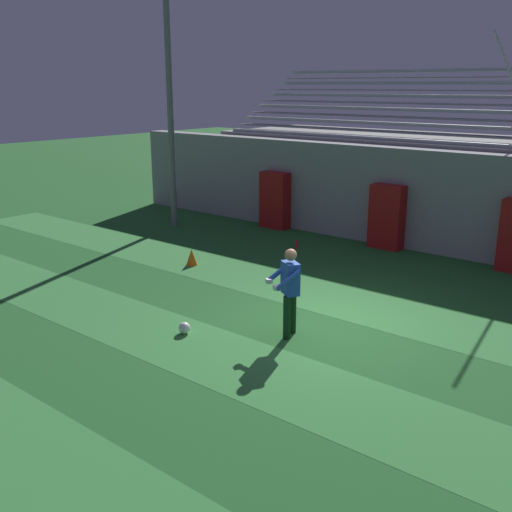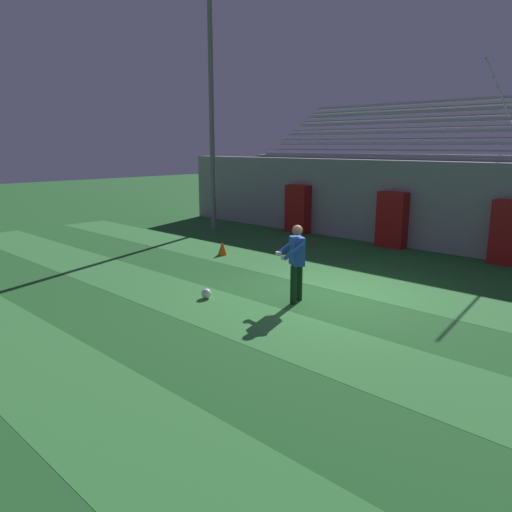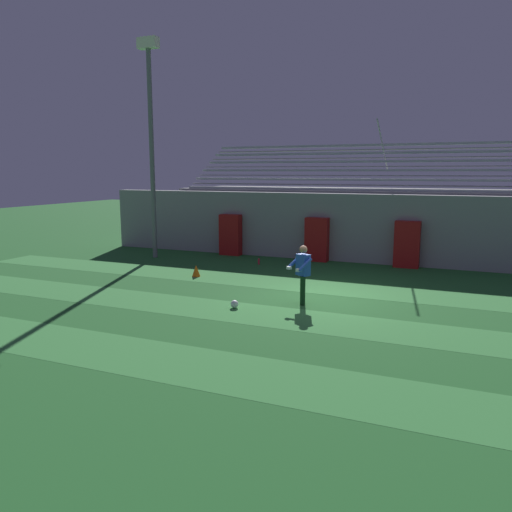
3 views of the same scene
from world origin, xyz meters
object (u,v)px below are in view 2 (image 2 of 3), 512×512
Objects in this scene: soccer_ball at (206,294)px; water_bottle at (314,242)px; floodlight_pole at (211,80)px; traffic_cone at (222,248)px; padding_pillar_gate_left at (392,220)px; padding_pillar_gate_right at (509,233)px; goalkeeper at (296,259)px; padding_pillar_far_left at (298,209)px.

water_bottle is at bearing 106.93° from soccer_ball.
floodlight_pole reaches higher than traffic_cone.
floodlight_pole is at bearing -164.72° from padding_pillar_gate_left.
padding_pillar_gate_right is 11.55m from floodlight_pole.
goalkeeper is at bearing -24.04° from traffic_cone.
water_bottle is (2.06, -1.65, -0.79)m from padding_pillar_far_left.
water_bottle is at bearing -38.69° from padding_pillar_far_left.
padding_pillar_gate_right is at bearing 0.00° from padding_pillar_gate_left.
padding_pillar_gate_right and padding_pillar_far_left have the same top height.
padding_pillar_gate_left is at bearing 89.92° from soccer_ball.
floodlight_pole reaches higher than padding_pillar_gate_right.
padding_pillar_far_left is 8.90m from soccer_ball.
goalkeeper is at bearing -30.64° from floodlight_pole.
floodlight_pole is at bearing 142.21° from traffic_cone.
padding_pillar_gate_left is 1.09× the size of goalkeeper.
floodlight_pole is (-2.77, -1.84, 4.74)m from padding_pillar_far_left.
traffic_cone is at bearing -37.79° from floodlight_pole.
floodlight_pole is 10.64m from soccer_ball.
padding_pillar_gate_right is 7.56× the size of water_bottle.
goalkeeper is at bearing -55.79° from water_bottle.
goalkeeper is 2.13m from soccer_ball.
padding_pillar_far_left is 7.56× the size of water_bottle.
water_bottle is (-1.91, 6.28, 0.01)m from soccer_ball.
padding_pillar_far_left is 1.09× the size of goalkeeper.
padding_pillar_gate_right is 0.20× the size of floodlight_pole.
traffic_cone is 1.75× the size of water_bottle.
padding_pillar_gate_left and padding_pillar_gate_right have the same top height.
goalkeeper is 7.59× the size of soccer_ball.
soccer_ball is 0.92× the size of water_bottle.
padding_pillar_gate_right is 1.00× the size of padding_pillar_far_left.
traffic_cone reaches higher than water_bottle.
goalkeeper is at bearing -106.96° from padding_pillar_gate_right.
padding_pillar_gate_left is at bearing 180.00° from padding_pillar_gate_right.
floodlight_pole is (-10.37, -1.84, 4.74)m from padding_pillar_gate_right.
floodlight_pole is at bearing -146.31° from padding_pillar_far_left.
floodlight_pole is 7.35m from water_bottle.
padding_pillar_gate_left reaches higher than goalkeeper.
padding_pillar_gate_left is at bearing 15.28° from floodlight_pole.
soccer_ball is (-1.57, -1.16, -0.84)m from goalkeeper.
padding_pillar_far_left is at bearing 180.00° from padding_pillar_gate_right.
padding_pillar_gate_left is at bearing 0.00° from padding_pillar_far_left.
water_bottle is (-1.92, -1.65, -0.79)m from padding_pillar_gate_left.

